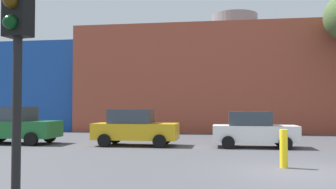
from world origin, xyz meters
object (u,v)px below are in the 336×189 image
parked_car_2 (253,130)px  bollard_yellow_0 (284,149)px  parked_car_0 (14,125)px  traffic_light_near_left (17,42)px  parked_car_1 (135,128)px

parked_car_2 → bollard_yellow_0: size_ratio=3.25×
parked_car_0 → traffic_light_near_left: 15.17m
parked_car_0 → parked_car_1: (6.34, 0.00, -0.07)m
parked_car_0 → parked_car_1: parked_car_0 is taller
parked_car_0 → parked_car_2: size_ratio=1.14×
parked_car_0 → parked_car_2: parked_car_0 is taller
parked_car_2 → traffic_light_near_left: (-4.16, -12.88, 1.91)m
parked_car_1 → traffic_light_near_left: 13.10m
parked_car_0 → parked_car_1: bearing=0.0°
parked_car_2 → traffic_light_near_left: 13.67m
traffic_light_near_left → parked_car_1: bearing=-162.8°
parked_car_2 → parked_car_0: bearing=180.0°
parked_car_1 → traffic_light_near_left: traffic_light_near_left is taller
traffic_light_near_left → bollard_yellow_0: 8.77m
parked_car_0 → parked_car_2: bearing=-0.0°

